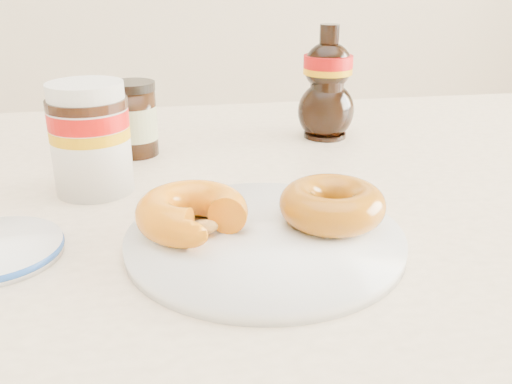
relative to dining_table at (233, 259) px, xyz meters
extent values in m
cube|color=#FFE4C2|center=(0.00, 0.00, 0.06)|extent=(1.40, 0.90, 0.04)
cylinder|color=#C6B28C|center=(0.62, 0.37, -0.31)|extent=(0.06, 0.06, 0.71)
cylinder|color=white|center=(0.02, -0.13, 0.09)|extent=(0.26, 0.26, 0.01)
torus|color=white|center=(0.02, -0.13, 0.09)|extent=(0.26, 0.26, 0.01)
torus|color=#CF5D0B|center=(-0.05, -0.11, 0.11)|extent=(0.14, 0.14, 0.04)
torus|color=#995609|center=(0.08, -0.11, 0.11)|extent=(0.11, 0.11, 0.04)
cylinder|color=white|center=(-0.16, 0.04, 0.14)|extent=(0.09, 0.09, 0.11)
cylinder|color=#960805|center=(-0.16, 0.04, 0.17)|extent=(0.09, 0.09, 0.02)
cylinder|color=#D89905|center=(-0.16, 0.04, 0.15)|extent=(0.09, 0.09, 0.01)
cylinder|color=black|center=(-0.16, 0.04, 0.19)|extent=(0.09, 0.09, 0.01)
cylinder|color=white|center=(-0.16, 0.04, 0.20)|extent=(0.09, 0.09, 0.02)
cylinder|color=black|center=(-0.11, 0.17, 0.13)|extent=(0.06, 0.06, 0.09)
cylinder|color=beige|center=(-0.11, 0.17, 0.13)|extent=(0.06, 0.06, 0.05)
cylinder|color=black|center=(-0.11, 0.17, 0.18)|extent=(0.06, 0.06, 0.01)
camera|label=1|loc=(-0.07, -0.61, 0.34)|focal=40.00mm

